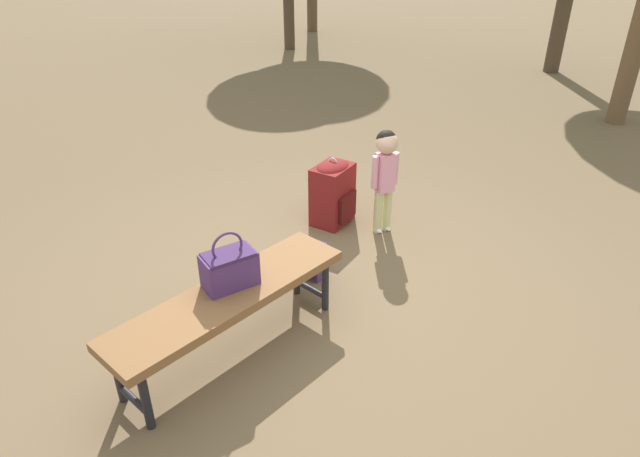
# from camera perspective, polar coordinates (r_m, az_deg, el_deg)

# --- Properties ---
(ground_plane) EXTENTS (40.00, 40.00, 0.00)m
(ground_plane) POSITION_cam_1_polar(r_m,az_deg,el_deg) (4.12, -0.53, -5.99)
(ground_plane) COLOR brown
(ground_plane) RESTS_ON ground
(park_bench) EXTENTS (1.60, 0.42, 0.45)m
(park_bench) POSITION_cam_1_polar(r_m,az_deg,el_deg) (3.37, -9.30, -7.28)
(park_bench) COLOR brown
(park_bench) RESTS_ON ground
(handbag) EXTENTS (0.35, 0.25, 0.37)m
(handbag) POSITION_cam_1_polar(r_m,az_deg,el_deg) (3.32, -9.39, -4.02)
(handbag) COLOR #4C2D66
(handbag) RESTS_ON park_bench
(child_standing) EXTENTS (0.23, 0.19, 0.91)m
(child_standing) POSITION_cam_1_polar(r_m,az_deg,el_deg) (4.59, 6.79, 6.47)
(child_standing) COLOR #CCCC8C
(child_standing) RESTS_ON ground
(backpack_large) EXTENTS (0.41, 0.37, 0.62)m
(backpack_large) POSITION_cam_1_polar(r_m,az_deg,el_deg) (4.82, 1.32, 3.94)
(backpack_large) COLOR maroon
(backpack_large) RESTS_ON ground
(backpack_small) EXTENTS (0.19, 0.22, 0.33)m
(backpack_small) POSITION_cam_1_polar(r_m,az_deg,el_deg) (4.14, -0.87, -3.03)
(backpack_small) COLOR #4C2D66
(backpack_small) RESTS_ON ground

